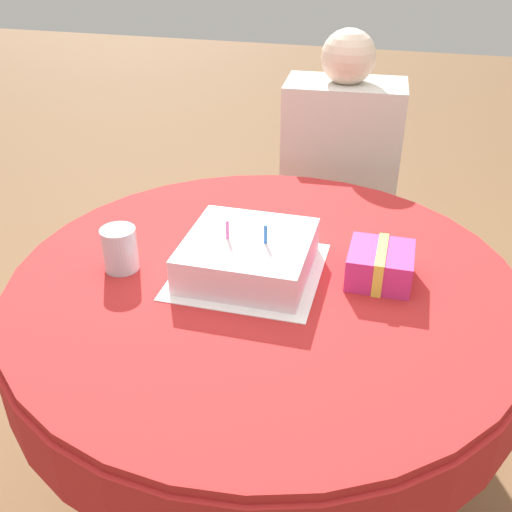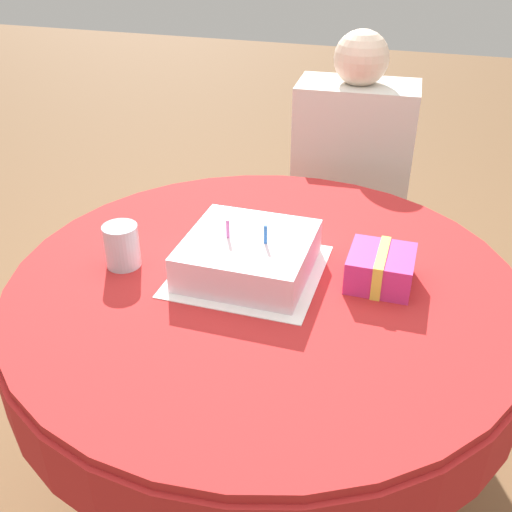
% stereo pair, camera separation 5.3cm
% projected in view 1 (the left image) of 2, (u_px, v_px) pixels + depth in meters
% --- Properties ---
extents(ground_plane, '(12.00, 12.00, 0.00)m').
position_uv_depth(ground_plane, '(262.00, 498.00, 1.73)').
color(ground_plane, brown).
extents(dining_table, '(1.15, 1.15, 0.77)m').
position_uv_depth(dining_table, '(264.00, 310.00, 1.38)').
color(dining_table, '#B22323').
rests_on(dining_table, ground_plane).
extents(chair, '(0.48, 0.48, 0.88)m').
position_uv_depth(chair, '(338.00, 207.00, 2.27)').
color(chair, brown).
rests_on(chair, ground_plane).
extents(person, '(0.41, 0.34, 1.14)m').
position_uv_depth(person, '(340.00, 168.00, 2.08)').
color(person, beige).
rests_on(person, ground_plane).
extents(napkin, '(0.32, 0.32, 0.00)m').
position_uv_depth(napkin, '(248.00, 271.00, 1.35)').
color(napkin, white).
rests_on(napkin, dining_table).
extents(birthday_cake, '(0.27, 0.27, 0.13)m').
position_uv_depth(birthday_cake, '(248.00, 255.00, 1.33)').
color(birthday_cake, silver).
rests_on(birthday_cake, dining_table).
extents(drinking_glass, '(0.08, 0.08, 0.10)m').
position_uv_depth(drinking_glass, '(120.00, 249.00, 1.34)').
color(drinking_glass, silver).
rests_on(drinking_glass, dining_table).
extents(gift_box, '(0.14, 0.14, 0.08)m').
position_uv_depth(gift_box, '(380.00, 265.00, 1.31)').
color(gift_box, '#D13384').
rests_on(gift_box, dining_table).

